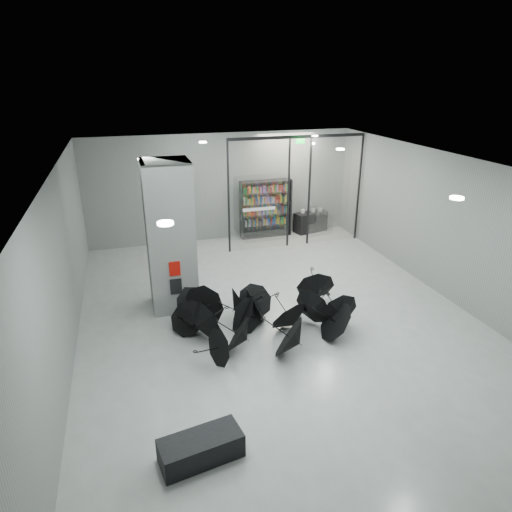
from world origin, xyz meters
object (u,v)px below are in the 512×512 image
object	(u,v)px
column	(170,237)
shop_counter	(310,222)
bench	(201,448)
bookshelf	(266,209)
umbrella_cluster	(256,320)

from	to	relation	value
column	shop_counter	distance (m)	7.88
bench	shop_counter	size ratio (longest dim) A/B	1.02
bench	bookshelf	bearing A→B (deg)	57.23
bookshelf	bench	bearing A→B (deg)	-113.14
bookshelf	umbrella_cluster	world-z (taller)	bookshelf
shop_counter	bench	bearing A→B (deg)	-135.96
column	umbrella_cluster	bearing A→B (deg)	-48.36
bookshelf	umbrella_cluster	bearing A→B (deg)	-109.58
column	shop_counter	size ratio (longest dim) A/B	2.99
column	shop_counter	world-z (taller)	column
column	bookshelf	world-z (taller)	column
column	umbrella_cluster	world-z (taller)	column
column	bench	xyz separation A→B (m)	(-0.26, -5.57, -1.78)
bench	shop_counter	bearing A→B (deg)	48.94
bookshelf	umbrella_cluster	xyz separation A→B (m)	(-2.39, -6.73, -0.80)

